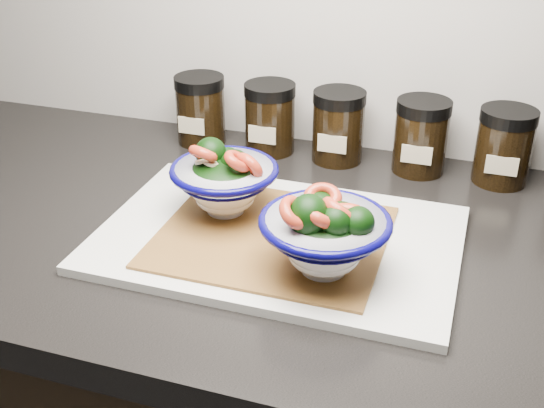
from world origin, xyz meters
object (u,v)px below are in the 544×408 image
(bowl_left, at_px, (225,180))
(spice_jar_c, at_px, (338,126))
(spice_jar_a, at_px, (200,109))
(cutting_board, at_px, (278,239))
(bowl_right, at_px, (325,233))
(spice_jar_e, at_px, (504,146))
(spice_jar_d, at_px, (421,136))
(spice_jar_b, at_px, (270,118))

(bowl_left, height_order, spice_jar_c, bowl_left)
(spice_jar_c, bearing_deg, spice_jar_a, 180.00)
(cutting_board, bearing_deg, spice_jar_a, 129.34)
(bowl_left, distance_m, bowl_right, 0.19)
(spice_jar_a, distance_m, spice_jar_e, 0.48)
(spice_jar_c, distance_m, spice_jar_d, 0.13)
(spice_jar_b, relative_size, spice_jar_e, 1.00)
(spice_jar_a, distance_m, spice_jar_c, 0.23)
(cutting_board, xyz_separation_m, spice_jar_d, (0.14, 0.27, 0.05))
(bowl_right, height_order, spice_jar_a, bowl_right)
(spice_jar_c, height_order, spice_jar_e, same)
(bowl_left, distance_m, spice_jar_d, 0.33)
(cutting_board, height_order, spice_jar_a, spice_jar_a)
(bowl_right, xyz_separation_m, spice_jar_c, (-0.06, 0.33, -0.01))
(bowl_left, bearing_deg, bowl_right, -31.22)
(bowl_left, bearing_deg, spice_jar_b, 94.05)
(bowl_right, relative_size, spice_jar_d, 1.33)
(spice_jar_e, bearing_deg, spice_jar_d, 180.00)
(bowl_left, bearing_deg, spice_jar_d, 46.77)
(bowl_right, distance_m, spice_jar_a, 0.45)
(cutting_board, xyz_separation_m, spice_jar_b, (-0.10, 0.27, 0.05))
(spice_jar_c, relative_size, spice_jar_e, 1.00)
(bowl_right, bearing_deg, cutting_board, 139.80)
(bowl_left, xyz_separation_m, spice_jar_e, (0.34, 0.24, -0.00))
(cutting_board, relative_size, spice_jar_e, 3.98)
(bowl_left, height_order, spice_jar_d, bowl_left)
(bowl_right, height_order, spice_jar_e, bowl_right)
(cutting_board, height_order, bowl_left, bowl_left)
(spice_jar_e, bearing_deg, bowl_left, -145.32)
(spice_jar_e, bearing_deg, spice_jar_b, 180.00)
(spice_jar_a, bearing_deg, spice_jar_d, 0.00)
(cutting_board, distance_m, spice_jar_b, 0.29)
(spice_jar_b, bearing_deg, bowl_left, -85.95)
(cutting_board, distance_m, bowl_right, 0.12)
(spice_jar_a, xyz_separation_m, spice_jar_b, (0.12, 0.00, 0.00))
(spice_jar_b, bearing_deg, cutting_board, -69.61)
(bowl_right, bearing_deg, spice_jar_d, 79.16)
(cutting_board, height_order, spice_jar_e, spice_jar_e)
(spice_jar_a, height_order, spice_jar_c, same)
(spice_jar_a, distance_m, spice_jar_b, 0.12)
(spice_jar_b, height_order, spice_jar_c, same)
(spice_jar_b, bearing_deg, spice_jar_e, 0.00)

